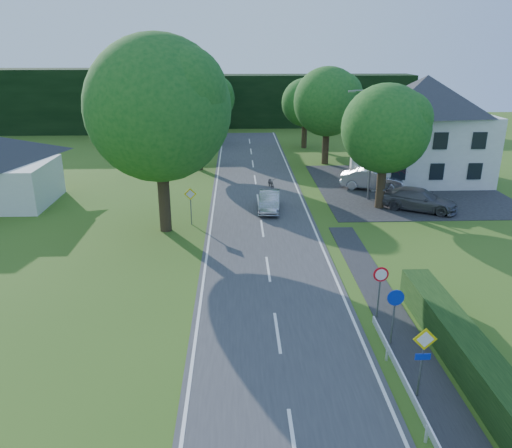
{
  "coord_description": "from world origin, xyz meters",
  "views": [
    {
      "loc": [
        -1.53,
        -5.3,
        10.91
      ],
      "look_at": [
        -0.55,
        19.84,
        1.84
      ],
      "focal_mm": 35.0,
      "sensor_mm": 36.0,
      "label": 1
    }
  ],
  "objects_px": {
    "parked_car_grey": "(419,199)",
    "parasol": "(393,179)",
    "moving_car": "(269,201)",
    "motorcycle": "(271,183)",
    "parked_car_silver_a": "(372,179)",
    "streetlight": "(371,140)",
    "parked_car_silver_b": "(456,177)"
  },
  "relations": [
    {
      "from": "motorcycle",
      "to": "parked_car_silver_a",
      "type": "distance_m",
      "value": 8.03
    },
    {
      "from": "motorcycle",
      "to": "parasol",
      "type": "xyz_separation_m",
      "value": [
        9.42,
        -1.34,
        0.53
      ]
    },
    {
      "from": "streetlight",
      "to": "motorcycle",
      "type": "bearing_deg",
      "value": 154.49
    },
    {
      "from": "moving_car",
      "to": "parked_car_silver_a",
      "type": "distance_m",
      "value": 9.89
    },
    {
      "from": "streetlight",
      "to": "moving_car",
      "type": "distance_m",
      "value": 8.61
    },
    {
      "from": "motorcycle",
      "to": "parked_car_grey",
      "type": "distance_m",
      "value": 11.55
    },
    {
      "from": "streetlight",
      "to": "moving_car",
      "type": "relative_size",
      "value": 2.0
    },
    {
      "from": "parked_car_silver_b",
      "to": "parked_car_silver_a",
      "type": "bearing_deg",
      "value": 104.56
    },
    {
      "from": "parked_car_silver_a",
      "to": "parasol",
      "type": "bearing_deg",
      "value": -99.89
    },
    {
      "from": "streetlight",
      "to": "moving_car",
      "type": "xyz_separation_m",
      "value": [
        -7.38,
        -2.32,
        -3.76
      ]
    },
    {
      "from": "parked_car_silver_b",
      "to": "parasol",
      "type": "relative_size",
      "value": 2.1
    },
    {
      "from": "moving_car",
      "to": "parked_car_grey",
      "type": "relative_size",
      "value": 0.78
    },
    {
      "from": "parked_car_silver_a",
      "to": "motorcycle",
      "type": "bearing_deg",
      "value": 105.0
    },
    {
      "from": "parked_car_silver_b",
      "to": "parasol",
      "type": "xyz_separation_m",
      "value": [
        -5.78,
        -1.81,
        0.34
      ]
    },
    {
      "from": "moving_car",
      "to": "parked_car_silver_a",
      "type": "relative_size",
      "value": 0.82
    },
    {
      "from": "parasol",
      "to": "motorcycle",
      "type": "bearing_deg",
      "value": 171.9
    },
    {
      "from": "moving_car",
      "to": "parked_car_silver_a",
      "type": "bearing_deg",
      "value": 35.74
    },
    {
      "from": "motorcycle",
      "to": "parked_car_silver_b",
      "type": "distance_m",
      "value": 15.21
    },
    {
      "from": "motorcycle",
      "to": "parasol",
      "type": "height_order",
      "value": "parasol"
    },
    {
      "from": "parked_car_silver_a",
      "to": "parked_car_silver_b",
      "type": "xyz_separation_m",
      "value": [
        7.2,
        1.03,
        -0.17
      ]
    },
    {
      "from": "parked_car_silver_a",
      "to": "parked_car_silver_b",
      "type": "height_order",
      "value": "parked_car_silver_a"
    },
    {
      "from": "parked_car_silver_a",
      "to": "parasol",
      "type": "distance_m",
      "value": 1.63
    },
    {
      "from": "moving_car",
      "to": "motorcycle",
      "type": "height_order",
      "value": "moving_car"
    },
    {
      "from": "motorcycle",
      "to": "parked_car_silver_a",
      "type": "bearing_deg",
      "value": -13.14
    },
    {
      "from": "parked_car_grey",
      "to": "parasol",
      "type": "relative_size",
      "value": 2.36
    },
    {
      "from": "parked_car_silver_a",
      "to": "parked_car_grey",
      "type": "xyz_separation_m",
      "value": [
        1.9,
        -5.39,
        -0.06
      ]
    },
    {
      "from": "streetlight",
      "to": "parked_car_grey",
      "type": "relative_size",
      "value": 1.56
    },
    {
      "from": "parked_car_grey",
      "to": "parasol",
      "type": "bearing_deg",
      "value": 34.75
    },
    {
      "from": "streetlight",
      "to": "parked_car_grey",
      "type": "distance_m",
      "value": 5.45
    },
    {
      "from": "streetlight",
      "to": "parked_car_grey",
      "type": "height_order",
      "value": "streetlight"
    },
    {
      "from": "streetlight",
      "to": "parked_car_silver_a",
      "type": "xyz_separation_m",
      "value": [
        1.11,
        2.73,
        -3.62
      ]
    },
    {
      "from": "parked_car_silver_b",
      "to": "parasol",
      "type": "bearing_deg",
      "value": 113.83
    }
  ]
}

